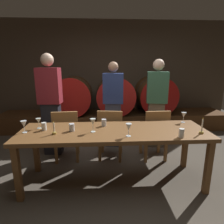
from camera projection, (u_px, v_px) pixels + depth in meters
The scene contains 24 objects.
ground_plane at pixel (124, 177), 2.74m from camera, with size 8.16×8.16×0.00m, color #4C443A.
back_wall at pixel (112, 74), 5.14m from camera, with size 6.28×0.24×2.70m, color #473A2D.
barrel_shelf at pixel (114, 120), 4.89m from camera, with size 5.65×0.90×0.40m, color #4C2D16.
wine_barrel_left at pixel (73, 95), 4.67m from camera, with size 0.91×0.94×0.91m.
wine_barrel_center at pixel (115, 95), 4.73m from camera, with size 0.91×0.94×0.91m.
wine_barrel_right at pixel (154, 95), 4.79m from camera, with size 0.91×0.94×0.91m.
dining_table at pixel (114, 135), 2.50m from camera, with size 2.45×0.78×0.75m.
chair_left at pixel (66, 133), 3.12m from camera, with size 0.43×0.43×0.88m.
chair_center at pixel (110, 132), 3.17m from camera, with size 0.45×0.45×0.88m.
chair_right at pixel (155, 132), 3.16m from camera, with size 0.42×0.42×0.88m.
guest_left at pixel (51, 104), 3.30m from camera, with size 0.40×0.27×1.77m.
guest_center at pixel (113, 105), 3.65m from camera, with size 0.40×0.28×1.65m.
guest_right at pixel (156, 103), 3.62m from camera, with size 0.42×0.31×1.69m.
candle_left at pixel (54, 131), 2.33m from camera, with size 0.05×0.05×0.17m.
candle_right at pixel (202, 129), 2.35m from camera, with size 0.05×0.05×0.21m.
wine_glass_far_left at pixel (24, 124), 2.37m from camera, with size 0.07×0.07×0.15m.
wine_glass_left at pixel (39, 121), 2.53m from camera, with size 0.07×0.07×0.14m.
wine_glass_center at pixel (93, 122), 2.39m from camera, with size 0.07×0.07×0.18m.
wine_glass_right at pixel (128, 127), 2.25m from camera, with size 0.07×0.07×0.16m.
wine_glass_far_right at pixel (184, 115), 2.79m from camera, with size 0.07×0.07×0.15m.
cup_far_left at pixel (44, 126), 2.47m from camera, with size 0.06×0.06×0.10m, color white.
cup_center_left at pixel (72, 127), 2.44m from camera, with size 0.07×0.07×0.10m, color silver.
cup_center_right at pixel (104, 123), 2.64m from camera, with size 0.07×0.07×0.10m, color silver.
cup_far_right at pixel (181, 133), 2.22m from camera, with size 0.06×0.06×0.11m, color white.
Camera 1 is at (-0.32, -2.42, 1.59)m, focal length 30.33 mm.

